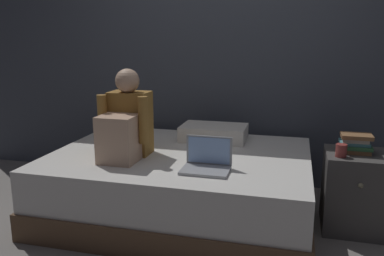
# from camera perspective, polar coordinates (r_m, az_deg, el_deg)

# --- Properties ---
(ground_plane) EXTENTS (8.00, 8.00, 0.00)m
(ground_plane) POSITION_cam_1_polar(r_m,az_deg,el_deg) (2.98, 0.58, -14.83)
(ground_plane) COLOR gray
(wall_back) EXTENTS (5.60, 0.10, 2.70)m
(wall_back) POSITION_cam_1_polar(r_m,az_deg,el_deg) (3.81, 5.13, 12.30)
(wall_back) COLOR #424751
(wall_back) RESTS_ON ground_plane
(bed) EXTENTS (2.00, 1.50, 0.51)m
(bed) POSITION_cam_1_polar(r_m,az_deg,el_deg) (3.19, -1.60, -7.97)
(bed) COLOR brown
(bed) RESTS_ON ground_plane
(nightstand) EXTENTS (0.44, 0.46, 0.58)m
(nightstand) POSITION_cam_1_polar(r_m,az_deg,el_deg) (3.17, 22.27, -8.38)
(nightstand) COLOR #474442
(nightstand) RESTS_ON ground_plane
(person_sitting) EXTENTS (0.39, 0.44, 0.66)m
(person_sitting) POSITION_cam_1_polar(r_m,az_deg,el_deg) (2.99, -9.49, 0.55)
(person_sitting) COLOR olive
(person_sitting) RESTS_ON bed
(laptop) EXTENTS (0.32, 0.23, 0.22)m
(laptop) POSITION_cam_1_polar(r_m,az_deg,el_deg) (2.70, 2.15, -4.91)
(laptop) COLOR #9EA0A5
(laptop) RESTS_ON bed
(pillow) EXTENTS (0.56, 0.36, 0.13)m
(pillow) POSITION_cam_1_polar(r_m,az_deg,el_deg) (3.47, 3.15, -0.68)
(pillow) COLOR silver
(pillow) RESTS_ON bed
(book_stack) EXTENTS (0.22, 0.17, 0.14)m
(book_stack) POSITION_cam_1_polar(r_m,az_deg,el_deg) (3.08, 22.43, -2.00)
(book_stack) COLOR brown
(book_stack) RESTS_ON nightstand
(mug) EXTENTS (0.08, 0.08, 0.09)m
(mug) POSITION_cam_1_polar(r_m,az_deg,el_deg) (2.94, 20.60, -3.04)
(mug) COLOR #933833
(mug) RESTS_ON nightstand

